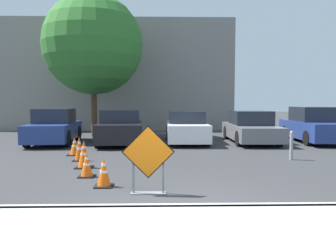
{
  "coord_description": "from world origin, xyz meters",
  "views": [
    {
      "loc": [
        -0.31,
        -5.4,
        1.87
      ],
      "look_at": [
        -0.03,
        6.43,
        1.01
      ],
      "focal_mm": 35.0,
      "sensor_mm": 36.0,
      "label": 1
    }
  ],
  "objects_px": {
    "traffic_cone_third": "(84,154)",
    "parked_car_fifth": "(313,126)",
    "parked_car_fourth": "(251,128)",
    "bollard_nearest": "(291,145)",
    "parked_car_second": "(121,128)",
    "road_closed_sign": "(148,158)",
    "traffic_cone_fifth": "(75,146)",
    "traffic_cone_fourth": "(79,149)",
    "parked_car_nearest": "(55,127)",
    "parked_car_third": "(186,128)",
    "traffic_cone_nearest": "(104,172)",
    "traffic_cone_second": "(87,165)"
  },
  "relations": [
    {
      "from": "traffic_cone_nearest",
      "to": "bollard_nearest",
      "type": "distance_m",
      "value": 6.41
    },
    {
      "from": "parked_car_second",
      "to": "road_closed_sign",
      "type": "bearing_deg",
      "value": 97.19
    },
    {
      "from": "traffic_cone_third",
      "to": "parked_car_third",
      "type": "xyz_separation_m",
      "value": [
        3.39,
        5.77,
        0.29
      ]
    },
    {
      "from": "parked_car_fourth",
      "to": "traffic_cone_nearest",
      "type": "bearing_deg",
      "value": 56.28
    },
    {
      "from": "traffic_cone_third",
      "to": "parked_car_fifth",
      "type": "xyz_separation_m",
      "value": [
        9.39,
        5.95,
        0.36
      ]
    },
    {
      "from": "parked_car_fourth",
      "to": "parked_car_nearest",
      "type": "bearing_deg",
      "value": 2.28
    },
    {
      "from": "traffic_cone_fifth",
      "to": "parked_car_third",
      "type": "distance_m",
      "value": 5.52
    },
    {
      "from": "traffic_cone_fourth",
      "to": "traffic_cone_fifth",
      "type": "xyz_separation_m",
      "value": [
        -0.44,
        1.12,
        -0.07
      ]
    },
    {
      "from": "road_closed_sign",
      "to": "parked_car_nearest",
      "type": "height_order",
      "value": "parked_car_nearest"
    },
    {
      "from": "parked_car_nearest",
      "to": "parked_car_fifth",
      "type": "bearing_deg",
      "value": 177.7
    },
    {
      "from": "road_closed_sign",
      "to": "traffic_cone_fifth",
      "type": "xyz_separation_m",
      "value": [
        -2.78,
        5.01,
        -0.44
      ]
    },
    {
      "from": "traffic_cone_nearest",
      "to": "traffic_cone_fourth",
      "type": "distance_m",
      "value": 3.52
    },
    {
      "from": "road_closed_sign",
      "to": "traffic_cone_second",
      "type": "height_order",
      "value": "road_closed_sign"
    },
    {
      "from": "traffic_cone_third",
      "to": "parked_car_third",
      "type": "relative_size",
      "value": 0.19
    },
    {
      "from": "bollard_nearest",
      "to": "traffic_cone_nearest",
      "type": "bearing_deg",
      "value": -149.4
    },
    {
      "from": "traffic_cone_second",
      "to": "parked_car_fourth",
      "type": "height_order",
      "value": "parked_car_fourth"
    },
    {
      "from": "traffic_cone_fourth",
      "to": "traffic_cone_fifth",
      "type": "relative_size",
      "value": 1.23
    },
    {
      "from": "parked_car_nearest",
      "to": "parked_car_second",
      "type": "height_order",
      "value": "parked_car_nearest"
    },
    {
      "from": "traffic_cone_fourth",
      "to": "road_closed_sign",
      "type": "bearing_deg",
      "value": -58.92
    },
    {
      "from": "traffic_cone_fourth",
      "to": "parked_car_second",
      "type": "relative_size",
      "value": 0.18
    },
    {
      "from": "road_closed_sign",
      "to": "traffic_cone_nearest",
      "type": "relative_size",
      "value": 2.1
    },
    {
      "from": "road_closed_sign",
      "to": "parked_car_second",
      "type": "distance_m",
      "value": 8.34
    },
    {
      "from": "bollard_nearest",
      "to": "parked_car_nearest",
      "type": "bearing_deg",
      "value": 153.85
    },
    {
      "from": "bollard_nearest",
      "to": "traffic_cone_second",
      "type": "bearing_deg",
      "value": -159.42
    },
    {
      "from": "traffic_cone_fifth",
      "to": "parked_car_third",
      "type": "height_order",
      "value": "parked_car_third"
    },
    {
      "from": "parked_car_second",
      "to": "parked_car_third",
      "type": "bearing_deg",
      "value": -177.29
    },
    {
      "from": "traffic_cone_fifth",
      "to": "parked_car_fourth",
      "type": "height_order",
      "value": "parked_car_fourth"
    },
    {
      "from": "road_closed_sign",
      "to": "bollard_nearest",
      "type": "height_order",
      "value": "road_closed_sign"
    },
    {
      "from": "traffic_cone_second",
      "to": "parked_car_fourth",
      "type": "distance_m",
      "value": 9.23
    },
    {
      "from": "bollard_nearest",
      "to": "parked_car_second",
      "type": "bearing_deg",
      "value": 144.56
    },
    {
      "from": "road_closed_sign",
      "to": "traffic_cone_fifth",
      "type": "distance_m",
      "value": 5.75
    },
    {
      "from": "parked_car_second",
      "to": "parked_car_fourth",
      "type": "bearing_deg",
      "value": 179.95
    },
    {
      "from": "parked_car_fourth",
      "to": "road_closed_sign",
      "type": "bearing_deg",
      "value": 63.37
    },
    {
      "from": "parked_car_fourth",
      "to": "bollard_nearest",
      "type": "distance_m",
      "value": 4.67
    },
    {
      "from": "traffic_cone_fifth",
      "to": "bollard_nearest",
      "type": "bearing_deg",
      "value": -8.68
    },
    {
      "from": "traffic_cone_fourth",
      "to": "parked_car_third",
      "type": "distance_m",
      "value": 6.0
    },
    {
      "from": "traffic_cone_fifth",
      "to": "parked_car_fifth",
      "type": "height_order",
      "value": "parked_car_fifth"
    },
    {
      "from": "traffic_cone_fourth",
      "to": "parked_car_second",
      "type": "xyz_separation_m",
      "value": [
        0.8,
        4.31,
        0.33
      ]
    },
    {
      "from": "traffic_cone_fifth",
      "to": "traffic_cone_fourth",
      "type": "bearing_deg",
      "value": -68.58
    },
    {
      "from": "road_closed_sign",
      "to": "parked_car_second",
      "type": "height_order",
      "value": "parked_car_second"
    },
    {
      "from": "parked_car_nearest",
      "to": "traffic_cone_fourth",
      "type": "bearing_deg",
      "value": 112.3
    },
    {
      "from": "traffic_cone_fourth",
      "to": "parked_car_second",
      "type": "bearing_deg",
      "value": 79.45
    },
    {
      "from": "parked_car_nearest",
      "to": "parked_car_fifth",
      "type": "height_order",
      "value": "parked_car_fifth"
    },
    {
      "from": "parked_car_second",
      "to": "parked_car_fourth",
      "type": "height_order",
      "value": "parked_car_second"
    },
    {
      "from": "traffic_cone_second",
      "to": "parked_car_fifth",
      "type": "relative_size",
      "value": 0.13
    },
    {
      "from": "traffic_cone_nearest",
      "to": "traffic_cone_third",
      "type": "xyz_separation_m",
      "value": [
        -0.92,
        2.11,
        0.06
      ]
    },
    {
      "from": "parked_car_fifth",
      "to": "bollard_nearest",
      "type": "height_order",
      "value": "parked_car_fifth"
    },
    {
      "from": "traffic_cone_fifth",
      "to": "parked_car_second",
      "type": "bearing_deg",
      "value": 68.77
    },
    {
      "from": "parked_car_fourth",
      "to": "parked_car_fifth",
      "type": "height_order",
      "value": "parked_car_fifth"
    },
    {
      "from": "traffic_cone_second",
      "to": "bollard_nearest",
      "type": "height_order",
      "value": "bollard_nearest"
    }
  ]
}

